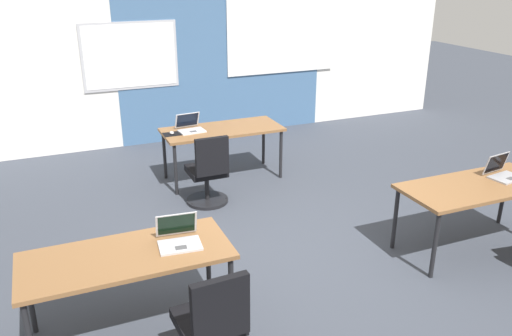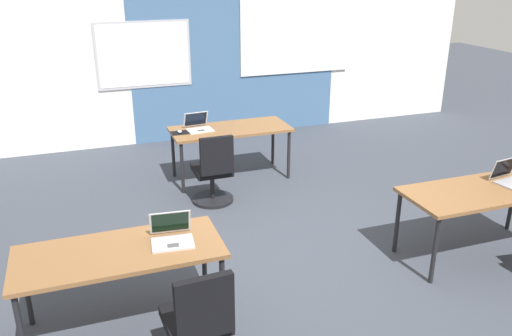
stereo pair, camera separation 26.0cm
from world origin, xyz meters
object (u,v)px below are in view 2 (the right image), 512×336
object	(u,v)px
desk_far_center	(230,132)
laptop_near_left_inner	(172,236)
desk_near_right	(482,195)
desk_near_left	(120,257)
laptop_far_left	(198,126)
chair_near_left_inner	(199,330)
chair_far_left	(213,175)
mouse_far_left	(180,131)
laptop_near_right_end	(510,178)

from	to	relation	value
desk_far_center	laptop_near_left_inner	xyz separation A→B (m)	(-1.33, -2.79, 0.11)
desk_near_right	desk_near_left	bearing A→B (deg)	180.00
laptop_far_left	chair_near_left_inner	size ratio (longest dim) A/B	0.39
chair_far_left	chair_near_left_inner	bearing A→B (deg)	72.48
desk_near_left	desk_far_center	distance (m)	3.30
chair_far_left	laptop_near_left_inner	bearing A→B (deg)	66.34
mouse_far_left	laptop_near_right_end	size ratio (longest dim) A/B	0.28
mouse_far_left	chair_far_left	world-z (taller)	chair_far_left
desk_near_left	desk_far_center	bearing A→B (deg)	57.99
laptop_far_left	mouse_far_left	bearing A→B (deg)	-173.07
desk_near_right	laptop_near_left_inner	xyz separation A→B (m)	(-3.08, 0.01, 0.11)
desk_near_left	desk_near_right	size ratio (longest dim) A/B	1.00
desk_far_center	laptop_far_left	world-z (taller)	laptop_far_left
desk_near_left	mouse_far_left	xyz separation A→B (m)	(1.06, 2.81, 0.08)
desk_far_center	laptop_far_left	size ratio (longest dim) A/B	4.46
laptop_far_left	mouse_far_left	size ratio (longest dim) A/B	3.44
laptop_far_left	laptop_near_right_end	bearing A→B (deg)	-53.23
laptop_near_left_inner	chair_near_left_inner	world-z (taller)	laptop_near_left_inner
desk_near_left	desk_near_right	xyz separation A→B (m)	(3.50, 0.00, 0.00)
laptop_far_left	mouse_far_left	xyz separation A→B (m)	(-0.27, -0.06, -0.03)
desk_far_center	desk_near_right	bearing A→B (deg)	-57.99
desk_near_left	chair_far_left	distance (m)	2.46
laptop_near_right_end	desk_near_right	bearing A→B (deg)	-179.73
desk_near_left	laptop_far_left	size ratio (longest dim) A/B	4.46
chair_far_left	mouse_far_left	bearing A→B (deg)	-72.01
desk_near_right	chair_far_left	xyz separation A→B (m)	(-2.19, 2.06, -0.28)
desk_near_right	laptop_near_right_end	bearing A→B (deg)	8.71
laptop_far_left	mouse_far_left	distance (m)	0.27
desk_far_center	chair_near_left_inner	xyz separation A→B (m)	(-1.30, -3.51, -0.28)
desk_near_left	desk_near_right	bearing A→B (deg)	0.00
desk_near_left	laptop_near_left_inner	distance (m)	0.43
laptop_near_right_end	mouse_far_left	bearing A→B (deg)	127.28
desk_near_left	laptop_near_right_end	size ratio (longest dim) A/B	4.34
laptop_near_left_inner	laptop_near_right_end	distance (m)	3.46
desk_far_center	chair_far_left	bearing A→B (deg)	-121.05
desk_near_left	chair_far_left	size ratio (longest dim) A/B	1.74
desk_near_right	desk_far_center	size ratio (longest dim) A/B	1.00
desk_far_center	chair_far_left	size ratio (longest dim) A/B	1.74
desk_near_right	mouse_far_left	size ratio (longest dim) A/B	15.33
desk_near_right	laptop_near_right_end	xyz separation A→B (m)	(0.38, 0.06, 0.11)
desk_far_center	laptop_near_left_inner	size ratio (longest dim) A/B	4.45
laptop_near_left_inner	laptop_far_left	bearing A→B (deg)	78.18
chair_far_left	laptop_far_left	bearing A→B (deg)	-91.79
desk_far_center	chair_far_left	world-z (taller)	chair_far_left
desk_near_left	laptop_near_right_end	xyz separation A→B (m)	(3.88, 0.06, 0.11)
chair_far_left	desk_near_left	bearing A→B (deg)	57.37
chair_far_left	chair_near_left_inner	distance (m)	2.90
chair_near_left_inner	laptop_near_right_end	bearing A→B (deg)	-170.68
desk_near_right	chair_near_left_inner	world-z (taller)	chair_near_left_inner
desk_far_center	laptop_near_right_end	size ratio (longest dim) A/B	4.34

